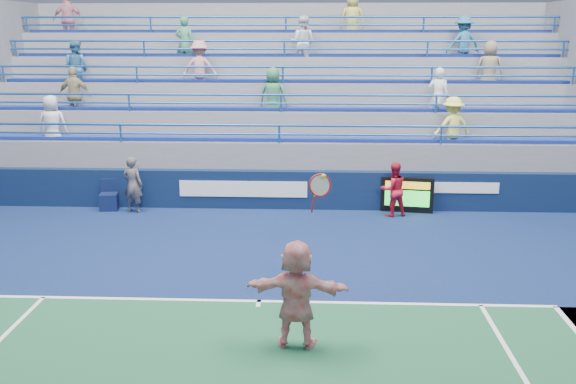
{
  "coord_description": "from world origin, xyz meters",
  "views": [
    {
      "loc": [
        1.03,
        -11.07,
        4.94
      ],
      "look_at": [
        0.43,
        2.5,
        1.5
      ],
      "focal_mm": 40.0,
      "sensor_mm": 36.0,
      "label": 1
    }
  ],
  "objects_px": {
    "judge_chair": "(109,200)",
    "line_judge": "(133,185)",
    "serve_speed_board": "(407,195)",
    "tennis_player": "(297,294)",
    "ball_girl": "(393,190)"
  },
  "relations": [
    {
      "from": "serve_speed_board",
      "to": "line_judge",
      "type": "height_order",
      "value": "line_judge"
    },
    {
      "from": "judge_chair",
      "to": "tennis_player",
      "type": "bearing_deg",
      "value": -54.69
    },
    {
      "from": "judge_chair",
      "to": "line_judge",
      "type": "height_order",
      "value": "line_judge"
    },
    {
      "from": "judge_chair",
      "to": "ball_girl",
      "type": "bearing_deg",
      "value": -1.95
    },
    {
      "from": "tennis_player",
      "to": "line_judge",
      "type": "height_order",
      "value": "tennis_player"
    },
    {
      "from": "judge_chair",
      "to": "tennis_player",
      "type": "distance_m",
      "value": 9.58
    },
    {
      "from": "ball_girl",
      "to": "judge_chair",
      "type": "bearing_deg",
      "value": -17.11
    },
    {
      "from": "ball_girl",
      "to": "line_judge",
      "type": "bearing_deg",
      "value": -15.68
    },
    {
      "from": "judge_chair",
      "to": "ball_girl",
      "type": "xyz_separation_m",
      "value": [
        7.92,
        -0.27,
        0.47
      ]
    },
    {
      "from": "ball_girl",
      "to": "tennis_player",
      "type": "bearing_deg",
      "value": 57.21
    },
    {
      "from": "judge_chair",
      "to": "tennis_player",
      "type": "xyz_separation_m",
      "value": [
        5.52,
        -7.8,
        0.62
      ]
    },
    {
      "from": "tennis_player",
      "to": "ball_girl",
      "type": "distance_m",
      "value": 7.9
    },
    {
      "from": "line_judge",
      "to": "tennis_player",
      "type": "bearing_deg",
      "value": 136.88
    },
    {
      "from": "tennis_player",
      "to": "ball_girl",
      "type": "bearing_deg",
      "value": 72.37
    },
    {
      "from": "serve_speed_board",
      "to": "line_judge",
      "type": "distance_m",
      "value": 7.6
    }
  ]
}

